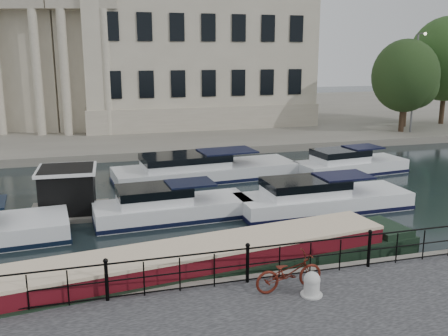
{
  "coord_description": "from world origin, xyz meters",
  "views": [
    {
      "loc": [
        -4.35,
        -15.01,
        7.14
      ],
      "look_at": [
        0.5,
        2.0,
        3.0
      ],
      "focal_mm": 40.0,
      "sensor_mm": 36.0,
      "label": 1
    }
  ],
  "objects_px": {
    "harbour_hut": "(68,194)",
    "bicycle": "(289,272)",
    "mooring_bollard": "(312,284)",
    "narrowboat": "(203,269)"
  },
  "relations": [
    {
      "from": "mooring_bollard",
      "to": "narrowboat",
      "type": "height_order",
      "value": "mooring_bollard"
    },
    {
      "from": "harbour_hut",
      "to": "narrowboat",
      "type": "bearing_deg",
      "value": -59.32
    },
    {
      "from": "narrowboat",
      "to": "harbour_hut",
      "type": "bearing_deg",
      "value": 109.84
    },
    {
      "from": "mooring_bollard",
      "to": "narrowboat",
      "type": "bearing_deg",
      "value": 129.89
    },
    {
      "from": "narrowboat",
      "to": "bicycle",
      "type": "bearing_deg",
      "value": -59.09
    },
    {
      "from": "bicycle",
      "to": "narrowboat",
      "type": "distance_m",
      "value": 3.14
    },
    {
      "from": "bicycle",
      "to": "mooring_bollard",
      "type": "height_order",
      "value": "bicycle"
    },
    {
      "from": "bicycle",
      "to": "narrowboat",
      "type": "relative_size",
      "value": 0.13
    },
    {
      "from": "mooring_bollard",
      "to": "narrowboat",
      "type": "relative_size",
      "value": 0.04
    },
    {
      "from": "harbour_hut",
      "to": "bicycle",
      "type": "bearing_deg",
      "value": -56.55
    }
  ]
}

